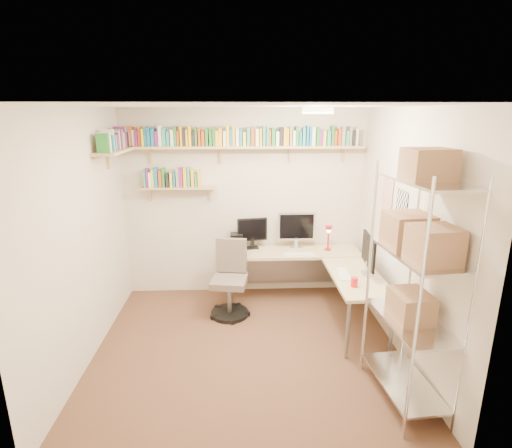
# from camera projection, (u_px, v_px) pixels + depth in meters

# --- Properties ---
(ground) EXTENTS (3.20, 3.20, 0.00)m
(ground) POSITION_uv_depth(u_px,v_px,m) (247.00, 349.00, 4.28)
(ground) COLOR #4E3621
(ground) RESTS_ON ground
(room_shell) EXTENTS (3.24, 3.04, 2.52)m
(room_shell) POSITION_uv_depth(u_px,v_px,m) (247.00, 208.00, 3.86)
(room_shell) COLOR beige
(room_shell) RESTS_ON ground
(wall_shelves) EXTENTS (3.12, 1.09, 0.80)m
(wall_shelves) POSITION_uv_depth(u_px,v_px,m) (210.00, 147.00, 4.96)
(wall_shelves) COLOR tan
(wall_shelves) RESTS_ON ground
(corner_desk) EXTENTS (1.80, 1.75, 1.17)m
(corner_desk) POSITION_uv_depth(u_px,v_px,m) (299.00, 257.00, 5.08)
(corner_desk) COLOR #CEBC86
(corner_desk) RESTS_ON ground
(office_chair) EXTENTS (0.50, 0.51, 0.94)m
(office_chair) POSITION_uv_depth(u_px,v_px,m) (230.00, 284.00, 4.94)
(office_chair) COLOR black
(office_chair) RESTS_ON ground
(wire_rack) EXTENTS (0.51, 0.92, 2.19)m
(wire_rack) POSITION_uv_depth(u_px,v_px,m) (418.00, 251.00, 3.19)
(wire_rack) COLOR silver
(wire_rack) RESTS_ON ground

